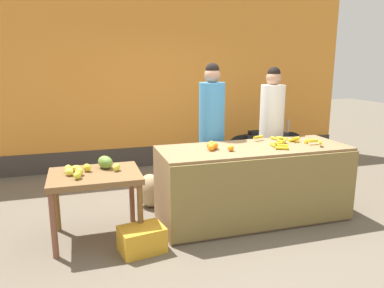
{
  "coord_description": "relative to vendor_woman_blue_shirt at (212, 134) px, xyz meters",
  "views": [
    {
      "loc": [
        -1.49,
        -3.89,
        1.9
      ],
      "look_at": [
        -0.25,
        0.15,
        0.95
      ],
      "focal_mm": 34.7,
      "sensor_mm": 36.0,
      "label": 1
    }
  ],
  "objects": [
    {
      "name": "produce_crate",
      "position": [
        -1.15,
        -1.11,
        -0.82
      ],
      "size": [
        0.49,
        0.39,
        0.26
      ],
      "primitive_type": "cube",
      "rotation": [
        0.0,
        0.0,
        0.18
      ],
      "color": "gold",
      "rests_on": "ground"
    },
    {
      "name": "vendor_woman_blue_shirt",
      "position": [
        0.0,
        0.0,
        0.0
      ],
      "size": [
        0.34,
        0.34,
        1.88
      ],
      "color": "#33333D",
      "rests_on": "ground"
    },
    {
      "name": "ground_plane",
      "position": [
        -0.18,
        -0.67,
        -0.95
      ],
      "size": [
        24.0,
        24.0,
        0.0
      ],
      "primitive_type": "plane",
      "color": "#665B4C"
    },
    {
      "name": "parked_motorcycle",
      "position": [
        1.46,
        1.19,
        -0.55
      ],
      "size": [
        1.6,
        0.18,
        0.88
      ],
      "color": "black",
      "rests_on": "ground"
    },
    {
      "name": "orange_pile",
      "position": [
        -0.2,
        -0.66,
        -0.01
      ],
      "size": [
        0.28,
        0.34,
        0.09
      ],
      "color": "orange",
      "rests_on": "fruit_stall_counter"
    },
    {
      "name": "mango_papaya_pile",
      "position": [
        -1.56,
        -0.59,
        -0.15
      ],
      "size": [
        0.61,
        0.5,
        0.14
      ],
      "color": "yellow",
      "rests_on": "side_table_wooden"
    },
    {
      "name": "side_table_wooden",
      "position": [
        -1.56,
        -0.67,
        -0.31
      ],
      "size": [
        0.95,
        0.73,
        0.74
      ],
      "color": "brown",
      "rests_on": "ground"
    },
    {
      "name": "fruit_stall_counter",
      "position": [
        0.29,
        -0.68,
        -0.5
      ],
      "size": [
        2.27,
        0.87,
        0.9
      ],
      "color": "olive",
      "rests_on": "ground"
    },
    {
      "name": "banana_bunch_pile",
      "position": [
        0.77,
        -0.63,
        -0.02
      ],
      "size": [
        0.68,
        0.63,
        0.07
      ],
      "color": "yellow",
      "rests_on": "fruit_stall_counter"
    },
    {
      "name": "produce_sack",
      "position": [
        -0.83,
        0.05,
        -0.73
      ],
      "size": [
        0.46,
        0.47,
        0.44
      ],
      "primitive_type": "ellipsoid",
      "rotation": [
        0.0,
        0.0,
        2.23
      ],
      "color": "tan",
      "rests_on": "ground"
    },
    {
      "name": "vendor_woman_white_shirt",
      "position": [
        0.93,
        0.08,
        -0.03
      ],
      "size": [
        0.34,
        0.34,
        1.82
      ],
      "color": "#33333D",
      "rests_on": "ground"
    },
    {
      "name": "market_wall_back",
      "position": [
        -0.18,
        2.11,
        0.58
      ],
      "size": [
        7.18,
        0.23,
        3.13
      ],
      "color": "orange",
      "rests_on": "ground"
    }
  ]
}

